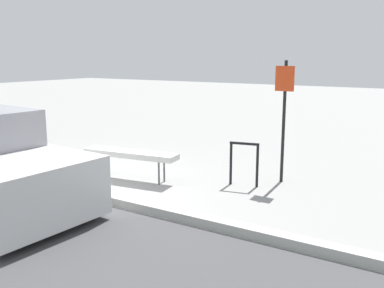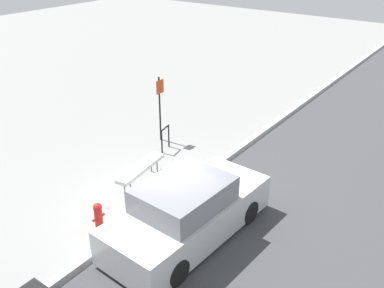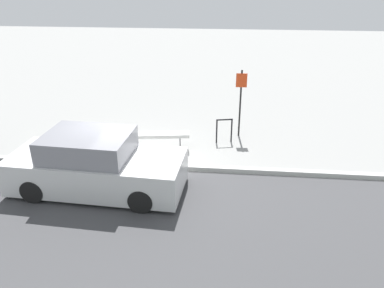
{
  "view_description": "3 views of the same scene",
  "coord_description": "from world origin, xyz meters",
  "px_view_note": "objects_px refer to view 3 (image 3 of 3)",
  "views": [
    {
      "loc": [
        5.84,
        -4.96,
        2.37
      ],
      "look_at": [
        1.59,
        1.73,
        0.74
      ],
      "focal_mm": 40.0,
      "sensor_mm": 36.0,
      "label": 1
    },
    {
      "loc": [
        -7.29,
        -6.26,
        6.61
      ],
      "look_at": [
        1.79,
        0.38,
        1.0
      ],
      "focal_mm": 40.0,
      "sensor_mm": 36.0,
      "label": 2
    },
    {
      "loc": [
        2.62,
        -9.45,
        5.16
      ],
      "look_at": [
        1.7,
        -0.25,
        0.93
      ],
      "focal_mm": 35.0,
      "sensor_mm": 36.0,
      "label": 3
    }
  ],
  "objects_px": {
    "bike_rack": "(224,128)",
    "fire_hydrant": "(83,143)",
    "bench": "(158,135)",
    "parked_car_near": "(96,166)",
    "sign_post": "(241,97)"
  },
  "relations": [
    {
      "from": "bike_rack",
      "to": "fire_hydrant",
      "type": "relative_size",
      "value": 1.08
    },
    {
      "from": "sign_post",
      "to": "parked_car_near",
      "type": "height_order",
      "value": "sign_post"
    },
    {
      "from": "bike_rack",
      "to": "parked_car_near",
      "type": "bearing_deg",
      "value": -133.98
    },
    {
      "from": "bike_rack",
      "to": "bench",
      "type": "bearing_deg",
      "value": -159.07
    },
    {
      "from": "bench",
      "to": "parked_car_near",
      "type": "xyz_separation_m",
      "value": [
        -1.15,
        -2.54,
        0.19
      ]
    },
    {
      "from": "bench",
      "to": "bike_rack",
      "type": "height_order",
      "value": "bike_rack"
    },
    {
      "from": "bike_rack",
      "to": "parked_car_near",
      "type": "distance_m",
      "value": 4.63
    },
    {
      "from": "sign_post",
      "to": "bike_rack",
      "type": "bearing_deg",
      "value": -129.16
    },
    {
      "from": "bike_rack",
      "to": "sign_post",
      "type": "bearing_deg",
      "value": 50.84
    },
    {
      "from": "bike_rack",
      "to": "sign_post",
      "type": "xyz_separation_m",
      "value": [
        0.5,
        0.62,
        0.88
      ]
    },
    {
      "from": "bench",
      "to": "bike_rack",
      "type": "relative_size",
      "value": 2.41
    },
    {
      "from": "bike_rack",
      "to": "parked_car_near",
      "type": "height_order",
      "value": "parked_car_near"
    },
    {
      "from": "bench",
      "to": "bike_rack",
      "type": "bearing_deg",
      "value": 12.97
    },
    {
      "from": "sign_post",
      "to": "fire_hydrant",
      "type": "relative_size",
      "value": 3.01
    },
    {
      "from": "bench",
      "to": "sign_post",
      "type": "xyz_separation_m",
      "value": [
        2.56,
        1.4,
        0.88
      ]
    }
  ]
}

